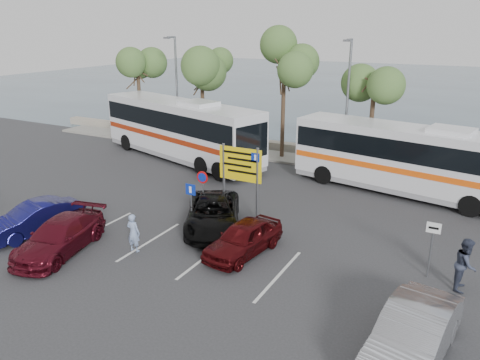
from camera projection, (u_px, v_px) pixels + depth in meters
The scene contains 24 objects.
ground at pixel (186, 238), 20.54m from camera, with size 120.00×120.00×0.00m, color #2E2E31.
kerb_strip at pixel (302, 160), 32.21m from camera, with size 44.00×2.40×0.15m, color gray.
seawall at pixel (312, 150), 33.82m from camera, with size 48.00×0.80×0.60m, color gray.
sea at pixel (412, 87), 70.68m from camera, with size 140.00×140.00×0.00m, color #3B4F5F.
tree_far_left at pixel (137, 60), 36.55m from camera, with size 3.20×3.20×7.60m.
tree_left at pixel (202, 67), 33.95m from camera, with size 3.20×3.20×7.20m.
tree_mid at pixel (284, 61), 30.82m from camera, with size 3.20×3.20×8.00m.
tree_right at pixel (376, 73), 28.27m from camera, with size 3.20×3.20×7.40m.
street_lamp_left at pixel (176, 86), 34.89m from camera, with size 0.45×1.15×8.01m.
street_lamp_right at pixel (347, 98), 29.04m from camera, with size 0.45×1.15×8.01m.
direction_sign at pixel (240, 170), 21.99m from camera, with size 2.20×0.12×3.60m.
sign_no_stop at pixel (203, 187), 22.31m from camera, with size 0.60×0.08×2.35m.
sign_parking at pixel (191, 201), 20.83m from camera, with size 0.50×0.07×2.25m.
sign_taxi at pixel (432, 242), 16.93m from camera, with size 0.50×0.07×2.20m.
lane_markings at pixel (151, 242), 20.22m from camera, with size 12.02×4.20×0.01m, color silver, non-canonical shape.
coach_bus_left at pixel (180, 131), 32.12m from camera, with size 13.93×6.74×4.26m.
coach_bus_right at pixel (409, 162), 25.36m from camera, with size 13.04×4.91×3.98m.
car_blue at pixel (35, 219), 20.82m from camera, with size 1.51×4.32×1.42m, color #10114F.
car_maroon at pixel (60, 237), 19.11m from camera, with size 1.92×4.73×1.37m, color #540E1A.
car_red at pixel (243, 238), 18.97m from camera, with size 1.62×4.02×1.37m, color #460A0C.
suv_black at pixel (213, 214), 21.34m from camera, with size 2.39×5.19×1.44m, color black.
car_silver_b at pixel (413, 335), 12.87m from camera, with size 1.65×4.74×1.56m, color gray.
pedestrian_near at pixel (133, 233), 19.14m from camera, with size 0.60×0.39×1.64m, color #8297BE.
pedestrian_far at pixel (466, 264), 16.32m from camera, with size 0.94×0.73×1.93m, color #32384B.
Camera 1 is at (10.96, -15.32, 8.90)m, focal length 35.00 mm.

